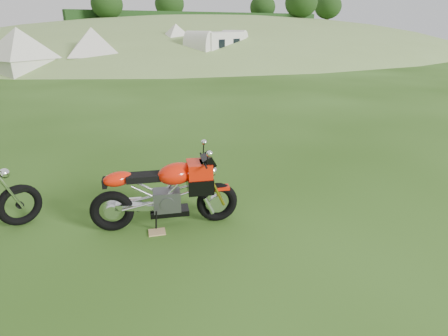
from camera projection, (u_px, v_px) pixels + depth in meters
ground at (243, 215)px, 5.98m from camera, size 120.00×120.00×0.00m
hillside at (212, 47)px, 49.47m from camera, size 80.00×64.00×8.00m
hedgerow at (212, 47)px, 49.47m from camera, size 36.00×1.20×8.60m
sport_motorcycle at (165, 187)px, 5.46m from camera, size 2.11×1.26×1.24m
plywood_board at (157, 232)px, 5.46m from camera, size 0.29×0.26×0.02m
tent_left at (20, 52)px, 22.07m from camera, size 4.08×4.08×2.67m
tent_mid at (93, 49)px, 24.11m from camera, size 3.69×3.69×2.66m
tent_right at (177, 45)px, 27.46m from camera, size 3.30×3.30×2.78m
caravan at (217, 49)px, 26.38m from camera, size 5.59×3.94×2.39m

